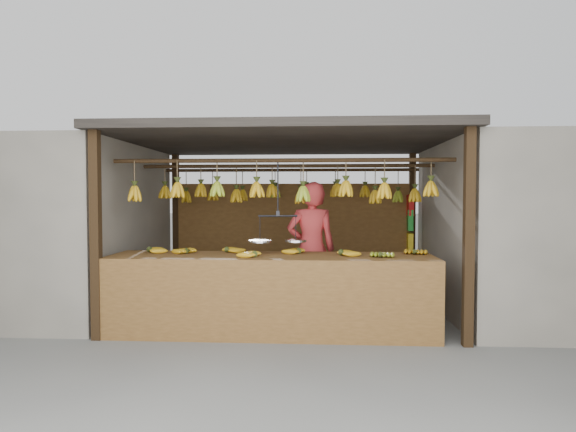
{
  "coord_description": "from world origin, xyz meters",
  "views": [
    {
      "loc": [
        0.41,
        -6.61,
        1.57
      ],
      "look_at": [
        0.0,
        0.3,
        1.3
      ],
      "focal_mm": 30.0,
      "sensor_mm": 36.0,
      "label": 1
    }
  ],
  "objects": [
    {
      "name": "neighbor_left",
      "position": [
        -3.6,
        0.0,
        1.15
      ],
      "size": [
        3.0,
        3.0,
        2.3
      ],
      "primitive_type": "cube",
      "color": "slate",
      "rests_on": "ground"
    },
    {
      "name": "vendor",
      "position": [
        0.34,
        -0.3,
        0.89
      ],
      "size": [
        0.69,
        0.5,
        1.77
      ],
      "primitive_type": "imported",
      "rotation": [
        0.0,
        0.0,
        3.27
      ],
      "color": "#BF3333",
      "rests_on": "ground"
    },
    {
      "name": "ground",
      "position": [
        0.0,
        0.0,
        0.0
      ],
      "size": [
        80.0,
        80.0,
        0.0
      ],
      "primitive_type": "plane",
      "color": "#5B5B57"
    },
    {
      "name": "bag_bundles",
      "position": [
        1.94,
        1.35,
        0.99
      ],
      "size": [
        0.08,
        0.26,
        1.27
      ],
      "color": "red",
      "rests_on": "ground"
    },
    {
      "name": "stall",
      "position": [
        0.0,
        0.33,
        1.97
      ],
      "size": [
        4.3,
        3.3,
        2.4
      ],
      "color": "black",
      "rests_on": "ground"
    },
    {
      "name": "counter",
      "position": [
        -0.11,
        -1.23,
        0.71
      ],
      "size": [
        3.74,
        0.85,
        0.96
      ],
      "color": "brown",
      "rests_on": "ground"
    },
    {
      "name": "hanging_bananas",
      "position": [
        -0.01,
        -0.0,
        1.63
      ],
      "size": [
        3.63,
        2.26,
        0.38
      ],
      "color": "#BE8C14",
      "rests_on": "ground"
    },
    {
      "name": "neighbor_right",
      "position": [
        3.6,
        0.0,
        1.15
      ],
      "size": [
        3.0,
        3.0,
        2.3
      ],
      "primitive_type": "cube",
      "color": "slate",
      "rests_on": "ground"
    },
    {
      "name": "balance_scale",
      "position": [
        -0.04,
        -1.0,
        1.11
      ],
      "size": [
        0.66,
        0.33,
        0.96
      ],
      "color": "black",
      "rests_on": "ground"
    }
  ]
}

